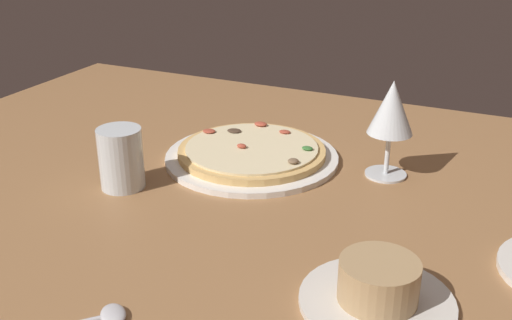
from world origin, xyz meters
The scene contains 6 objects.
dining_table centered at (0.00, 0.00, 2.00)cm, with size 150.00×110.00×4.00cm, color #996B42.
pizza_main centered at (7.15, -11.91, 5.18)cm, with size 30.57×30.57×3.37cm.
ramekin_on_saucer centered at (-23.52, 19.67, 6.16)cm, with size 17.93×17.93×5.69cm.
wine_glass_far centered at (-15.95, -15.52, 15.49)cm, with size 7.44×7.44×16.42cm.
water_glass centered at (21.40, 6.43, 8.27)cm, with size 7.06×7.06×9.89cm.
spoon centered at (3.28, 35.31, 4.46)cm, with size 8.95×9.09×1.00cm.
Camera 1 is at (-35.03, 77.63, 47.21)cm, focal length 42.73 mm.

